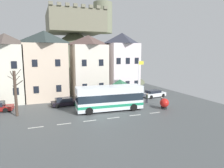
% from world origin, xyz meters
% --- Properties ---
extents(ground_plane, '(40.00, 60.00, 0.07)m').
position_xyz_m(ground_plane, '(0.00, -0.00, -0.03)').
color(ground_plane, '#4C5052').
extents(townhouse_00, '(5.31, 5.67, 10.98)m').
position_xyz_m(townhouse_00, '(-11.42, 11.80, 5.49)').
color(townhouse_00, silver).
rests_on(townhouse_00, ground_plane).
extents(townhouse_01, '(6.86, 6.42, 11.66)m').
position_xyz_m(townhouse_01, '(-5.50, 12.18, 5.83)').
color(townhouse_01, beige).
rests_on(townhouse_01, ground_plane).
extents(townhouse_02, '(5.93, 5.62, 11.09)m').
position_xyz_m(townhouse_02, '(1.98, 11.78, 5.54)').
color(townhouse_02, silver).
rests_on(townhouse_02, ground_plane).
extents(townhouse_03, '(5.43, 5.28, 11.72)m').
position_xyz_m(townhouse_03, '(8.52, 11.61, 5.86)').
color(townhouse_03, white).
rests_on(townhouse_03, ground_plane).
extents(hilltop_castle, '(39.39, 39.39, 21.36)m').
position_xyz_m(hilltop_castle, '(3.67, 33.14, 7.74)').
color(hilltop_castle, '#5C624A').
rests_on(hilltop_castle, ground_plane).
extents(transit_bus, '(9.34, 3.13, 3.43)m').
position_xyz_m(transit_bus, '(2.20, 1.46, 1.73)').
color(transit_bus, white).
rests_on(transit_bus, ground_plane).
extents(bus_shelter, '(3.60, 3.60, 3.79)m').
position_xyz_m(bus_shelter, '(5.29, 5.09, 3.07)').
color(bus_shelter, '#473D33').
rests_on(bus_shelter, ground_plane).
extents(parked_car_00, '(4.05, 2.09, 1.22)m').
position_xyz_m(parked_car_00, '(-3.31, 6.26, 0.61)').
color(parked_car_00, black).
rests_on(parked_car_00, ground_plane).
extents(parked_car_01, '(4.49, 2.45, 1.27)m').
position_xyz_m(parked_car_01, '(12.74, 6.72, 0.63)').
color(parked_car_01, white).
rests_on(parked_car_01, ground_plane).
extents(parked_car_03, '(4.00, 1.99, 1.34)m').
position_xyz_m(parked_car_03, '(7.63, 7.24, 0.66)').
color(parked_car_03, navy).
rests_on(parked_car_03, ground_plane).
extents(pedestrian_00, '(0.30, 0.30, 1.50)m').
position_xyz_m(pedestrian_00, '(9.35, 3.46, 0.80)').
color(pedestrian_00, '#2D2D38').
rests_on(pedestrian_00, ground_plane).
extents(pedestrian_01, '(0.33, 0.33, 1.56)m').
position_xyz_m(pedestrian_01, '(9.91, 0.20, 0.89)').
color(pedestrian_01, '#2D2D38').
rests_on(pedestrian_01, ground_plane).
extents(pedestrian_02, '(0.29, 0.29, 1.48)m').
position_xyz_m(pedestrian_02, '(7.63, 3.09, 0.80)').
color(pedestrian_02, black).
rests_on(pedestrian_02, ground_plane).
extents(pedestrian_03, '(0.29, 0.36, 1.53)m').
position_xyz_m(pedestrian_03, '(5.89, 3.81, 0.80)').
color(pedestrian_03, '#38332D').
rests_on(pedestrian_03, ground_plane).
extents(public_bench, '(1.52, 0.48, 0.87)m').
position_xyz_m(public_bench, '(3.88, 6.89, 0.47)').
color(public_bench, brown).
rests_on(public_bench, ground_plane).
extents(flagpole, '(0.95, 0.10, 6.73)m').
position_xyz_m(flagpole, '(8.36, 4.47, 3.92)').
color(flagpole, silver).
rests_on(flagpole, ground_plane).
extents(harbour_buoy, '(1.28, 1.28, 1.53)m').
position_xyz_m(harbour_buoy, '(9.78, -0.64, 0.84)').
color(harbour_buoy, black).
rests_on(harbour_buoy, ground_plane).
extents(bare_tree_00, '(1.65, 1.99, 6.01)m').
position_xyz_m(bare_tree_00, '(-9.67, 3.34, 2.99)').
color(bare_tree_00, '#47382D').
rests_on(bare_tree_00, ground_plane).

